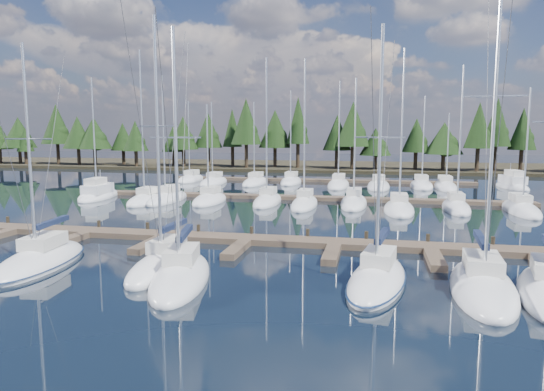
% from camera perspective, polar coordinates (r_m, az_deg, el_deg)
% --- Properties ---
extents(ground, '(260.00, 260.00, 0.00)m').
position_cam_1_polar(ground, '(45.17, 1.04, -2.16)').
color(ground, black).
rests_on(ground, ground).
extents(far_shore, '(220.00, 30.00, 0.60)m').
position_cam_1_polar(far_shore, '(104.33, 7.27, 3.42)').
color(far_shore, black).
rests_on(far_shore, ground).
extents(main_dock, '(44.00, 6.13, 0.90)m').
position_cam_1_polar(main_dock, '(33.03, -3.10, -5.41)').
color(main_dock, brown).
rests_on(main_dock, ground).
extents(back_docks, '(50.00, 21.80, 0.40)m').
position_cam_1_polar(back_docks, '(64.29, 4.33, 0.88)').
color(back_docks, brown).
rests_on(back_docks, ground).
extents(front_sailboat_1, '(4.06, 8.88, 13.07)m').
position_cam_1_polar(front_sailboat_1, '(30.80, -25.56, -6.95)').
color(front_sailboat_1, silver).
rests_on(front_sailboat_1, ground).
extents(front_sailboat_2, '(2.61, 7.74, 14.28)m').
position_cam_1_polar(front_sailboat_2, '(27.66, -12.49, -7.91)').
color(front_sailboat_2, silver).
rests_on(front_sailboat_2, ground).
extents(front_sailboat_3, '(4.40, 8.61, 13.26)m').
position_cam_1_polar(front_sailboat_3, '(25.36, -10.67, -9.32)').
color(front_sailboat_3, silver).
rests_on(front_sailboat_3, ground).
extents(front_sailboat_4, '(3.96, 8.53, 13.28)m').
position_cam_1_polar(front_sailboat_4, '(25.00, 12.28, -9.62)').
color(front_sailboat_4, silver).
rests_on(front_sailboat_4, ground).
extents(front_sailboat_5, '(3.63, 8.93, 16.59)m').
position_cam_1_polar(front_sailboat_5, '(25.45, 23.52, -9.73)').
color(front_sailboat_5, silver).
rests_on(front_sailboat_5, ground).
extents(back_sailboat_rows, '(47.51, 31.87, 16.71)m').
position_cam_1_polar(back_sailboat_rows, '(59.92, 3.85, 0.46)').
color(back_sailboat_rows, silver).
rests_on(back_sailboat_rows, ground).
extents(motor_yacht_left, '(3.43, 8.16, 3.95)m').
position_cam_1_polar(motor_yacht_left, '(58.78, -19.81, 0.08)').
color(motor_yacht_left, silver).
rests_on(motor_yacht_left, ground).
extents(motor_yacht_right, '(4.15, 8.46, 4.04)m').
position_cam_1_polar(motor_yacht_right, '(73.57, 26.42, 1.15)').
color(motor_yacht_right, silver).
rests_on(motor_yacht_right, ground).
extents(tree_line, '(183.59, 11.83, 13.80)m').
position_cam_1_polar(tree_line, '(94.18, 7.64, 7.23)').
color(tree_line, black).
rests_on(tree_line, far_shore).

